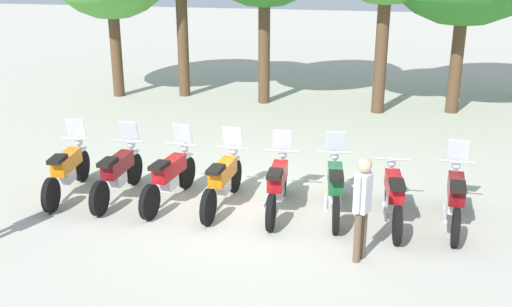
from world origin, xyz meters
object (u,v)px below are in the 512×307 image
object	(u,v)px
motorcycle_3	(223,180)
motorcycle_5	(335,186)
motorcycle_4	(277,184)
motorcycle_6	(393,195)
motorcycle_0	(67,169)
motorcycle_7	(455,197)
motorcycle_2	(170,176)
person_0	(362,202)
motorcycle_1	(118,172)

from	to	relation	value
motorcycle_3	motorcycle_5	distance (m)	2.05
motorcycle_4	motorcycle_6	bearing A→B (deg)	-94.11
motorcycle_0	motorcycle_7	xyz separation A→B (m)	(7.20, 0.24, 0.00)
motorcycle_2	person_0	xyz separation A→B (m)	(3.62, -1.48, 0.45)
motorcycle_4	motorcycle_6	xyz separation A→B (m)	(2.05, -0.04, -0.01)
motorcycle_6	person_0	xyz separation A→B (m)	(-0.48, -1.48, 0.46)
motorcycle_4	person_0	bearing A→B (deg)	-137.05
motorcycle_3	person_0	world-z (taller)	person_0
person_0	motorcycle_3	bearing A→B (deg)	-4.87
motorcycle_2	person_0	bearing A→B (deg)	-106.63
motorcycle_3	motorcycle_6	size ratio (longest dim) A/B	1.00
motorcycle_0	motorcycle_5	world-z (taller)	same
motorcycle_2	motorcycle_6	world-z (taller)	motorcycle_2
motorcycle_3	motorcycle_7	world-z (taller)	same
motorcycle_4	motorcycle_6	distance (m)	2.05
motorcycle_5	person_0	size ratio (longest dim) A/B	1.32
motorcycle_1	motorcycle_7	bearing A→B (deg)	-89.16
motorcycle_7	motorcycle_1	bearing A→B (deg)	94.85
motorcycle_7	motorcycle_0	bearing A→B (deg)	95.10
motorcycle_2	motorcycle_4	xyz separation A→B (m)	(2.05, 0.05, 0.00)
motorcycle_0	motorcycle_2	world-z (taller)	same
motorcycle_3	motorcycle_4	size ratio (longest dim) A/B	1.00
motorcycle_0	motorcycle_5	xyz separation A→B (m)	(5.14, 0.28, 0.00)
motorcycle_4	motorcycle_7	bearing A→B (deg)	-91.29
motorcycle_0	motorcycle_1	distance (m)	1.03
motorcycle_2	motorcycle_3	distance (m)	1.03
person_0	motorcycle_5	bearing A→B (deg)	-46.29
motorcycle_6	motorcycle_7	xyz separation A→B (m)	(1.03, 0.13, 0.01)
motorcycle_4	person_0	size ratio (longest dim) A/B	1.32
motorcycle_0	motorcycle_3	size ratio (longest dim) A/B	1.00
motorcycle_4	person_0	world-z (taller)	person_0
motorcycle_1	motorcycle_6	distance (m)	5.13
motorcycle_0	motorcycle_2	size ratio (longest dim) A/B	1.00
motorcycle_5	person_0	distance (m)	1.80
motorcycle_6	motorcycle_0	bearing A→B (deg)	85.49
motorcycle_6	motorcycle_5	bearing A→B (deg)	74.98
motorcycle_2	motorcycle_0	bearing A→B (deg)	98.30
motorcycle_5	motorcycle_6	distance (m)	1.04
motorcycle_3	motorcycle_6	bearing A→B (deg)	-88.20
motorcycle_6	motorcycle_3	bearing A→B (deg)	83.99
motorcycle_0	motorcycle_1	size ratio (longest dim) A/B	1.00
motorcycle_0	motorcycle_3	world-z (taller)	same
motorcycle_4	motorcycle_3	bearing A→B (deg)	87.61
motorcycle_4	motorcycle_6	world-z (taller)	motorcycle_4
motorcycle_3	person_0	distance (m)	3.04
motorcycle_2	motorcycle_6	xyz separation A→B (m)	(4.10, 0.01, -0.01)
motorcycle_2	motorcycle_4	size ratio (longest dim) A/B	1.00
motorcycle_2	motorcycle_3	world-z (taller)	same
motorcycle_1	motorcycle_5	bearing A→B (deg)	-87.77
motorcycle_1	motorcycle_3	distance (m)	2.06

